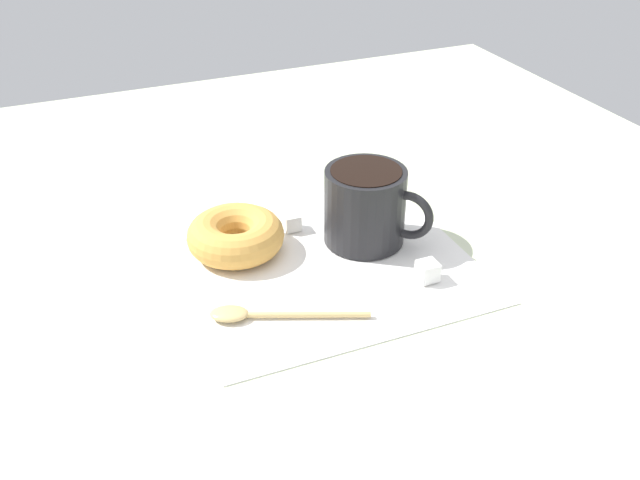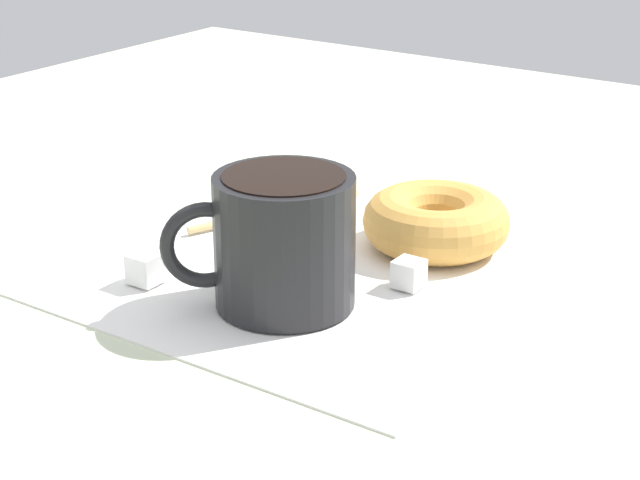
% 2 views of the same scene
% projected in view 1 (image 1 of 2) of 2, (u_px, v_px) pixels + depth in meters
% --- Properties ---
extents(ground_plane, '(1.20, 1.20, 0.02)m').
position_uv_depth(ground_plane, '(299.00, 281.00, 0.73)').
color(ground_plane, beige).
extents(napkin, '(0.30, 0.30, 0.00)m').
position_uv_depth(napkin, '(320.00, 257.00, 0.75)').
color(napkin, white).
rests_on(napkin, ground_plane).
extents(coffee_cup, '(0.10, 0.10, 0.08)m').
position_uv_depth(coffee_cup, '(367.00, 205.00, 0.75)').
color(coffee_cup, black).
rests_on(coffee_cup, napkin).
extents(donut, '(0.10, 0.10, 0.04)m').
position_uv_depth(donut, '(236.00, 235.00, 0.75)').
color(donut, gold).
rests_on(donut, napkin).
extents(spoon, '(0.14, 0.07, 0.01)m').
position_uv_depth(spoon, '(254.00, 314.00, 0.66)').
color(spoon, '#D8B772').
rests_on(spoon, napkin).
extents(sugar_cube, '(0.02, 0.02, 0.02)m').
position_uv_depth(sugar_cube, '(292.00, 222.00, 0.79)').
color(sugar_cube, white).
rests_on(sugar_cube, napkin).
extents(sugar_cube_extra, '(0.02, 0.02, 0.02)m').
position_uv_depth(sugar_cube_extra, '(428.00, 271.00, 0.71)').
color(sugar_cube_extra, white).
rests_on(sugar_cube_extra, napkin).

